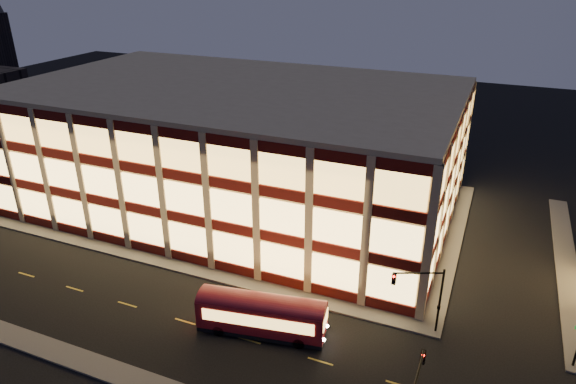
% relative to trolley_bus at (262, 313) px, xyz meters
% --- Properties ---
extents(ground, '(200.00, 200.00, 0.00)m').
position_rel_trolley_bus_xyz_m(ground, '(-10.51, 4.70, -1.93)').
color(ground, black).
rests_on(ground, ground).
extents(sidewalk_office_south, '(54.00, 2.00, 0.15)m').
position_rel_trolley_bus_xyz_m(sidewalk_office_south, '(-13.51, 5.70, -1.85)').
color(sidewalk_office_south, '#514F4C').
rests_on(sidewalk_office_south, ground).
extents(sidewalk_office_east, '(2.00, 30.00, 0.15)m').
position_rel_trolley_bus_xyz_m(sidewalk_office_east, '(12.49, 21.70, -1.85)').
color(sidewalk_office_east, '#514F4C').
rests_on(sidewalk_office_east, ground).
extents(sidewalk_tower_west, '(2.00, 30.00, 0.15)m').
position_rel_trolley_bus_xyz_m(sidewalk_tower_west, '(23.49, 21.70, -1.85)').
color(sidewalk_tower_west, '#514F4C').
rests_on(sidewalk_tower_west, ground).
extents(sidewalk_near, '(100.00, 2.00, 0.15)m').
position_rel_trolley_bus_xyz_m(sidewalk_near, '(-10.51, -8.30, -1.85)').
color(sidewalk_near, '#514F4C').
rests_on(sidewalk_near, ground).
extents(office_building, '(50.45, 30.45, 14.50)m').
position_rel_trolley_bus_xyz_m(office_building, '(-13.42, 21.61, 5.32)').
color(office_building, tan).
rests_on(office_building, ground).
extents(traffic_signal_far, '(3.79, 1.87, 6.00)m').
position_rel_trolley_bus_xyz_m(traffic_signal_far, '(11.70, 4.93, 2.18)').
color(traffic_signal_far, black).
rests_on(traffic_signal_far, ground).
extents(trolley_bus, '(10.56, 4.27, 3.48)m').
position_rel_trolley_bus_xyz_m(trolley_bus, '(0.00, 0.00, 0.00)').
color(trolley_bus, maroon).
rests_on(trolley_bus, ground).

